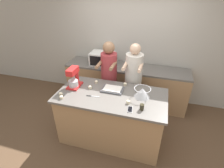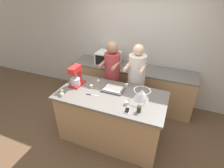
% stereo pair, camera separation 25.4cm
% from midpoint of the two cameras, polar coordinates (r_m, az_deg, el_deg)
% --- Properties ---
extents(ground_plane, '(16.00, 16.00, 0.00)m').
position_cam_midpoint_polar(ground_plane, '(3.55, 1.84, -16.54)').
color(ground_plane, brown).
extents(back_wall, '(10.00, 0.06, 2.70)m').
position_cam_midpoint_polar(back_wall, '(4.14, 9.95, 12.47)').
color(back_wall, '#B2ADA3').
rests_on(back_wall, ground_plane).
extents(island_counter, '(1.84, 0.93, 0.96)m').
position_cam_midpoint_polar(island_counter, '(3.21, 1.99, -10.64)').
color(island_counter, '#A87F56').
rests_on(island_counter, ground_plane).
extents(back_counter, '(2.80, 0.60, 0.93)m').
position_cam_midpoint_polar(back_counter, '(4.19, 7.79, -0.48)').
color(back_counter, '#A87F56').
rests_on(back_counter, ground_plane).
extents(person_left, '(0.33, 0.50, 1.65)m').
position_cam_midpoint_polar(person_left, '(3.58, 2.13, 1.76)').
color(person_left, '#232328').
rests_on(person_left, ground_plane).
extents(person_right, '(0.35, 0.51, 1.66)m').
position_cam_midpoint_polar(person_right, '(3.47, 9.89, 0.19)').
color(person_right, '#232328').
rests_on(person_right, ground_plane).
extents(stand_mixer, '(0.20, 0.30, 0.37)m').
position_cam_midpoint_polar(stand_mixer, '(3.17, -9.46, 2.30)').
color(stand_mixer, red).
rests_on(stand_mixer, island_counter).
extents(mixing_bowl, '(0.27, 0.27, 0.16)m').
position_cam_midpoint_polar(mixing_bowl, '(2.85, 12.26, -3.28)').
color(mixing_bowl, '#BCBCC1').
rests_on(mixing_bowl, island_counter).
extents(baking_tray, '(0.37, 0.26, 0.04)m').
position_cam_midpoint_polar(baking_tray, '(3.03, 2.79, -1.77)').
color(baking_tray, '#4C4C51').
rests_on(baking_tray, island_counter).
extents(microwave_oven, '(0.53, 0.39, 0.28)m').
position_cam_midpoint_polar(microwave_oven, '(4.07, 0.52, 8.40)').
color(microwave_oven, silver).
rests_on(microwave_oven, back_counter).
extents(cell_phone, '(0.09, 0.15, 0.01)m').
position_cam_midpoint_polar(cell_phone, '(2.60, 7.75, -8.64)').
color(cell_phone, silver).
rests_on(cell_phone, island_counter).
extents(drinking_glass, '(0.06, 0.06, 0.09)m').
position_cam_midpoint_polar(drinking_glass, '(2.59, 11.64, -8.06)').
color(drinking_glass, '#332D1E').
rests_on(drinking_glass, island_counter).
extents(knife, '(0.22, 0.04, 0.01)m').
position_cam_midpoint_polar(knife, '(2.91, -4.17, -3.67)').
color(knife, '#BCBCC1').
rests_on(knife, island_counter).
extents(cupcake_0, '(0.06, 0.06, 0.06)m').
position_cam_midpoint_polar(cupcake_0, '(3.26, -2.30, 0.90)').
color(cupcake_0, beige).
rests_on(cupcake_0, island_counter).
extents(cupcake_1, '(0.06, 0.06, 0.06)m').
position_cam_midpoint_polar(cupcake_1, '(2.96, -13.74, -3.37)').
color(cupcake_1, beige).
rests_on(cupcake_1, island_counter).
extents(cupcake_2, '(0.06, 0.06, 0.06)m').
position_cam_midpoint_polar(cupcake_2, '(2.70, 7.39, -6.20)').
color(cupcake_2, beige).
rests_on(cupcake_2, island_counter).
extents(cupcake_3, '(0.06, 0.06, 0.06)m').
position_cam_midpoint_polar(cupcake_3, '(3.47, -8.53, 2.48)').
color(cupcake_3, beige).
rests_on(cupcake_3, island_counter).
extents(cupcake_4, '(0.06, 0.06, 0.06)m').
position_cam_midpoint_polar(cupcake_4, '(3.11, -4.50, -0.70)').
color(cupcake_4, beige).
rests_on(cupcake_4, island_counter).
extents(cupcake_5, '(0.06, 0.06, 0.06)m').
position_cam_midpoint_polar(cupcake_5, '(3.05, -13.81, -2.29)').
color(cupcake_5, beige).
rests_on(cupcake_5, island_counter).
extents(cupcake_6, '(0.06, 0.06, 0.06)m').
position_cam_midpoint_polar(cupcake_6, '(3.16, 7.11, -0.29)').
color(cupcake_6, beige).
rests_on(cupcake_6, island_counter).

